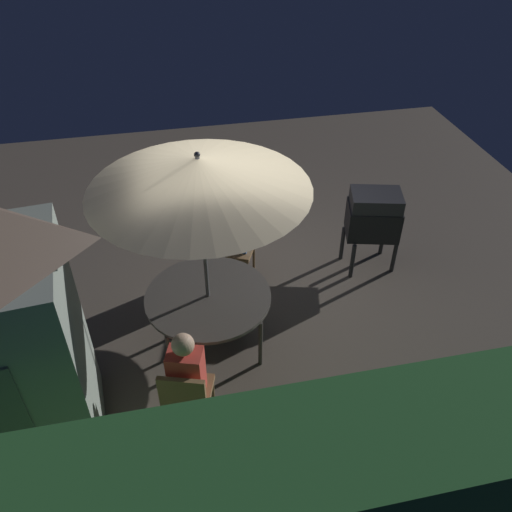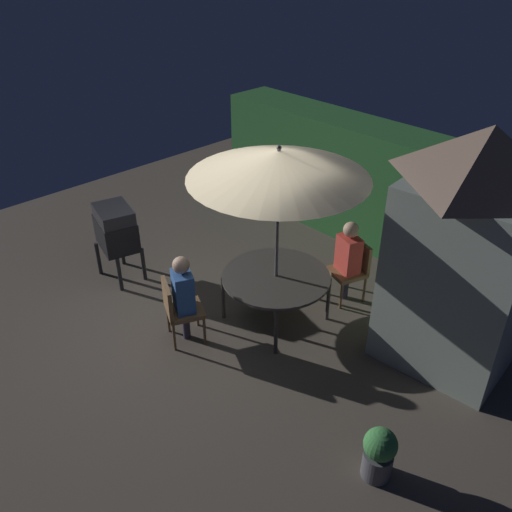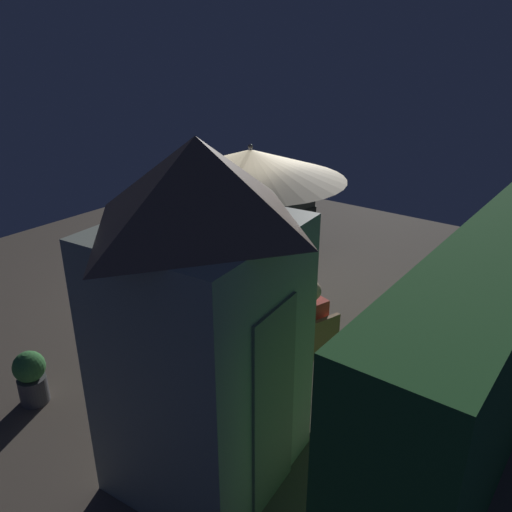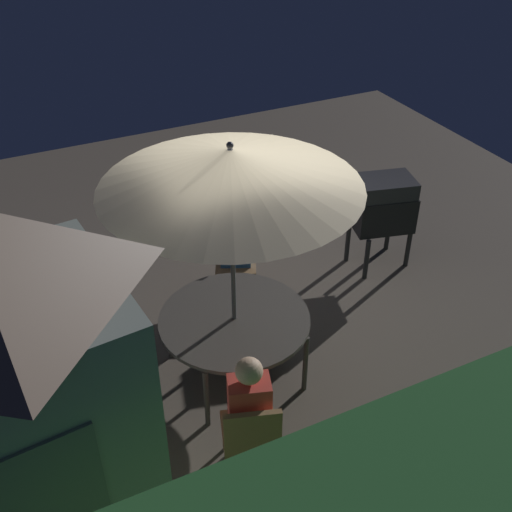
# 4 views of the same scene
# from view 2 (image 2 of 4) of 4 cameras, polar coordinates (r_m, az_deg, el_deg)

# --- Properties ---
(ground_plane) EXTENTS (11.00, 11.00, 0.00)m
(ground_plane) POSITION_cam_2_polar(r_m,az_deg,el_deg) (7.62, -4.62, -6.90)
(ground_plane) COLOR brown
(hedge_backdrop) EXTENTS (6.04, 0.90, 1.99)m
(hedge_backdrop) POSITION_cam_2_polar(r_m,az_deg,el_deg) (9.34, 11.99, 7.40)
(hedge_backdrop) COLOR #28602D
(hedge_backdrop) RESTS_ON ground
(garden_shed) EXTENTS (1.71, 1.55, 3.02)m
(garden_shed) POSITION_cam_2_polar(r_m,az_deg,el_deg) (6.63, 21.31, 0.48)
(garden_shed) COLOR gray
(garden_shed) RESTS_ON ground
(patio_table) EXTENTS (1.46, 1.46, 0.72)m
(patio_table) POSITION_cam_2_polar(r_m,az_deg,el_deg) (7.26, 2.13, -2.39)
(patio_table) COLOR #47423D
(patio_table) RESTS_ON ground
(patio_umbrella) EXTENTS (2.24, 2.24, 2.54)m
(patio_umbrella) POSITION_cam_2_polar(r_m,az_deg,el_deg) (6.48, 2.42, 9.65)
(patio_umbrella) COLOR #4C4C51
(patio_umbrella) RESTS_ON ground
(bbq_grill) EXTENTS (0.80, 0.66, 1.20)m
(bbq_grill) POSITION_cam_2_polar(r_m,az_deg,el_deg) (8.33, -14.60, 2.78)
(bbq_grill) COLOR black
(bbq_grill) RESTS_ON ground
(chair_near_shed) EXTENTS (0.58, 0.58, 0.90)m
(chair_near_shed) POSITION_cam_2_polar(r_m,az_deg,el_deg) (7.90, 10.11, -1.10)
(chair_near_shed) COLOR olive
(chair_near_shed) RESTS_ON ground
(chair_far_side) EXTENTS (0.61, 0.61, 0.90)m
(chair_far_side) POSITION_cam_2_polar(r_m,az_deg,el_deg) (7.06, -8.25, -5.38)
(chair_far_side) COLOR olive
(chair_far_side) RESTS_ON ground
(potted_plant_by_shed) EXTENTS (0.34, 0.34, 0.62)m
(potted_plant_by_shed) POSITION_cam_2_polar(r_m,az_deg,el_deg) (5.75, 12.87, -19.62)
(potted_plant_by_shed) COLOR #4C4C51
(potted_plant_by_shed) RESTS_ON ground
(person_in_red) EXTENTS (0.40, 0.33, 1.26)m
(person_in_red) POSITION_cam_2_polar(r_m,az_deg,el_deg) (7.72, 9.76, 0.38)
(person_in_red) COLOR #CC3D33
(person_in_red) RESTS_ON ground
(person_in_blue) EXTENTS (0.41, 0.36, 1.26)m
(person_in_blue) POSITION_cam_2_polar(r_m,az_deg,el_deg) (6.91, -7.72, -3.52)
(person_in_blue) COLOR #3866B2
(person_in_blue) RESTS_ON ground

